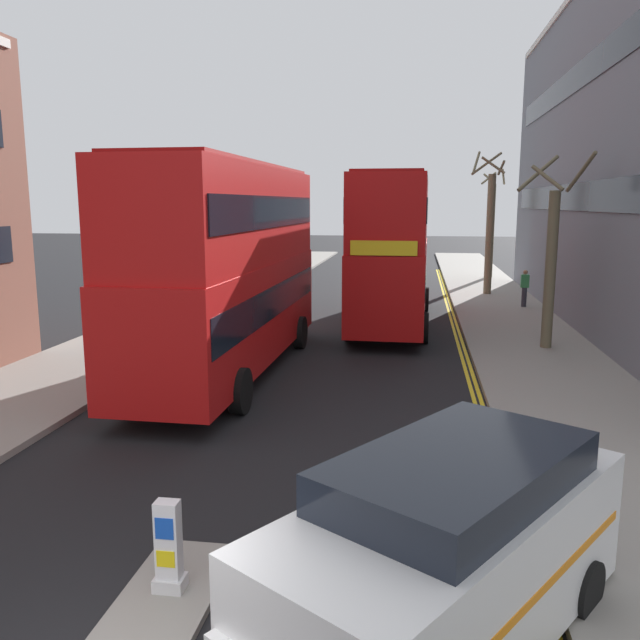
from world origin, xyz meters
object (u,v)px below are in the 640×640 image
double_decker_bus_away (229,263)px  double_decker_bus_oncoming (393,246)px  taxi_minivan (444,556)px  keep_left_bollard (169,550)px  pedestrian_far (525,288)px

double_decker_bus_away → double_decker_bus_oncoming: size_ratio=1.00×
double_decker_bus_away → taxi_minivan: double_decker_bus_away is taller
taxi_minivan → double_decker_bus_away: bearing=116.6°
double_decker_bus_away → double_decker_bus_oncoming: 9.03m
taxi_minivan → keep_left_bollard: bearing=171.4°
keep_left_bollard → taxi_minivan: bearing=-8.6°
double_decker_bus_away → double_decker_bus_oncoming: same height
double_decker_bus_away → keep_left_bollard: bearing=-77.9°
keep_left_bollard → taxi_minivan: 3.22m
double_decker_bus_oncoming → taxi_minivan: size_ratio=2.15×
double_decker_bus_away → pedestrian_far: size_ratio=6.70×
keep_left_bollard → double_decker_bus_oncoming: 18.45m
taxi_minivan → pedestrian_far: size_ratio=3.11×
taxi_minivan → pedestrian_far: bearing=79.2°
double_decker_bus_away → taxi_minivan: size_ratio=2.15×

